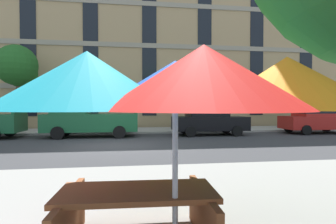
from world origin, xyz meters
name	(u,v)px	position (x,y,z in m)	size (l,w,h in m)	color
ground_plane	(114,146)	(0.00, 0.00, 0.00)	(120.00, 120.00, 0.00)	#38383A
sidewalk_far	(120,131)	(0.00, 6.80, 0.06)	(56.00, 3.60, 0.12)	#B2ADA3
apartment_building	(122,42)	(0.00, 14.99, 8.00)	(43.95, 12.08, 16.00)	tan
pickup_green_midblock	(87,119)	(-1.68, 3.70, 1.03)	(5.10, 2.12, 2.20)	#195933
sedan_black	(209,119)	(5.36, 3.70, 0.95)	(4.40, 1.98, 1.78)	black
sedan_red	(316,118)	(12.41, 3.70, 0.95)	(4.40, 1.98, 1.78)	#B21E19
street_tree_left	(18,68)	(-6.57, 7.01, 4.24)	(2.63, 2.80, 5.71)	brown
street_tree_middle	(186,97)	(4.54, 6.52, 2.38)	(2.13, 2.15, 3.38)	brown
street_tree_right	(296,91)	(12.85, 6.53, 2.86)	(2.41, 2.48, 4.24)	brown
patio_umbrella	(175,88)	(1.17, -9.00, 1.93)	(3.51, 3.51, 2.22)	silver
picnic_table	(137,214)	(0.78, -8.67, 0.49)	(1.86, 1.59, 0.77)	brown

